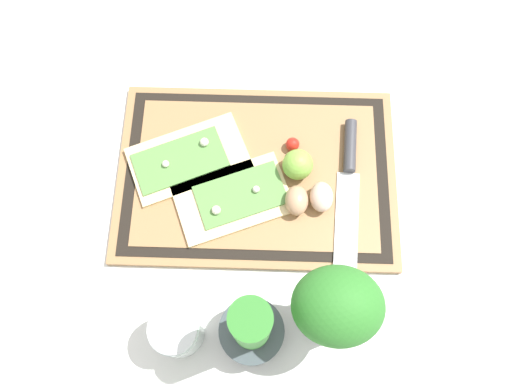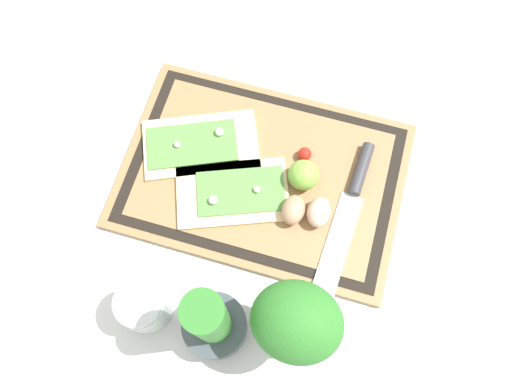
{
  "view_description": "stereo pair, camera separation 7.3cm",
  "coord_description": "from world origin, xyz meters",
  "px_view_note": "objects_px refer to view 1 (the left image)",
  "views": [
    {
      "loc": [
        -0.01,
        0.34,
        0.85
      ],
      "look_at": [
        0.0,
        0.04,
        0.03
      ],
      "focal_mm": 35.0,
      "sensor_mm": 36.0,
      "label": 1
    },
    {
      "loc": [
        -0.08,
        0.33,
        0.85
      ],
      "look_at": [
        0.0,
        0.04,
        0.03
      ],
      "focal_mm": 35.0,
      "sensor_mm": 36.0,
      "label": 2
    }
  ],
  "objects_px": {
    "egg_brown": "(297,200)",
    "sauce_jar": "(177,331)",
    "pizza_slice_far": "(234,198)",
    "egg_pink": "(321,197)",
    "cherry_tomato_red": "(293,144)",
    "herb_glass": "(334,309)",
    "knife": "(349,169)",
    "lime": "(298,165)",
    "herb_pot": "(253,329)",
    "pizza_slice_near": "(187,159)"
  },
  "relations": [
    {
      "from": "lime",
      "to": "herb_pot",
      "type": "distance_m",
      "value": 0.3
    },
    {
      "from": "egg_pink",
      "to": "herb_glass",
      "type": "xyz_separation_m",
      "value": [
        -0.0,
        0.2,
        0.09
      ]
    },
    {
      "from": "pizza_slice_far",
      "to": "egg_pink",
      "type": "xyz_separation_m",
      "value": [
        -0.15,
        -0.0,
        0.01
      ]
    },
    {
      "from": "cherry_tomato_red",
      "to": "egg_pink",
      "type": "bearing_deg",
      "value": 115.94
    },
    {
      "from": "pizza_slice_near",
      "to": "egg_brown",
      "type": "relative_size",
      "value": 4.43
    },
    {
      "from": "egg_brown",
      "to": "sauce_jar",
      "type": "xyz_separation_m",
      "value": [
        0.19,
        0.22,
        0.0
      ]
    },
    {
      "from": "pizza_slice_near",
      "to": "sauce_jar",
      "type": "xyz_separation_m",
      "value": [
        -0.01,
        0.3,
        0.02
      ]
    },
    {
      "from": "cherry_tomato_red",
      "to": "sauce_jar",
      "type": "relative_size",
      "value": 0.26
    },
    {
      "from": "sauce_jar",
      "to": "herb_glass",
      "type": "height_order",
      "value": "herb_glass"
    },
    {
      "from": "lime",
      "to": "cherry_tomato_red",
      "type": "xyz_separation_m",
      "value": [
        0.01,
        -0.05,
        -0.01
      ]
    },
    {
      "from": "pizza_slice_near",
      "to": "egg_pink",
      "type": "height_order",
      "value": "egg_pink"
    },
    {
      "from": "herb_pot",
      "to": "egg_pink",
      "type": "bearing_deg",
      "value": -115.78
    },
    {
      "from": "herb_pot",
      "to": "knife",
      "type": "bearing_deg",
      "value": -119.55
    },
    {
      "from": "pizza_slice_far",
      "to": "sauce_jar",
      "type": "relative_size",
      "value": 2.37
    },
    {
      "from": "knife",
      "to": "herb_pot",
      "type": "bearing_deg",
      "value": 60.45
    },
    {
      "from": "lime",
      "to": "herb_glass",
      "type": "relative_size",
      "value": 0.25
    },
    {
      "from": "herb_pot",
      "to": "sauce_jar",
      "type": "distance_m",
      "value": 0.13
    },
    {
      "from": "pizza_slice_near",
      "to": "cherry_tomato_red",
      "type": "relative_size",
      "value": 9.61
    },
    {
      "from": "lime",
      "to": "cherry_tomato_red",
      "type": "bearing_deg",
      "value": -80.12
    },
    {
      "from": "pizza_slice_near",
      "to": "lime",
      "type": "distance_m",
      "value": 0.2
    },
    {
      "from": "pizza_slice_far",
      "to": "cherry_tomato_red",
      "type": "bearing_deg",
      "value": -134.55
    },
    {
      "from": "pizza_slice_near",
      "to": "sauce_jar",
      "type": "relative_size",
      "value": 2.5
    },
    {
      "from": "pizza_slice_near",
      "to": "knife",
      "type": "relative_size",
      "value": 0.83
    },
    {
      "from": "pizza_slice_far",
      "to": "egg_brown",
      "type": "bearing_deg",
      "value": 176.3
    },
    {
      "from": "knife",
      "to": "egg_brown",
      "type": "relative_size",
      "value": 5.33
    },
    {
      "from": "knife",
      "to": "egg_brown",
      "type": "height_order",
      "value": "egg_brown"
    },
    {
      "from": "egg_brown",
      "to": "lime",
      "type": "xyz_separation_m",
      "value": [
        -0.0,
        -0.06,
        0.01
      ]
    },
    {
      "from": "pizza_slice_far",
      "to": "egg_pink",
      "type": "bearing_deg",
      "value": -179.66
    },
    {
      "from": "pizza_slice_near",
      "to": "cherry_tomato_red",
      "type": "distance_m",
      "value": 0.19
    },
    {
      "from": "cherry_tomato_red",
      "to": "knife",
      "type": "bearing_deg",
      "value": 156.26
    },
    {
      "from": "egg_pink",
      "to": "sauce_jar",
      "type": "height_order",
      "value": "sauce_jar"
    },
    {
      "from": "egg_brown",
      "to": "herb_pot",
      "type": "relative_size",
      "value": 0.22
    },
    {
      "from": "egg_brown",
      "to": "herb_glass",
      "type": "height_order",
      "value": "herb_glass"
    },
    {
      "from": "knife",
      "to": "egg_pink",
      "type": "bearing_deg",
      "value": 48.01
    },
    {
      "from": "egg_pink",
      "to": "cherry_tomato_red",
      "type": "xyz_separation_m",
      "value": [
        0.05,
        -0.1,
        -0.01
      ]
    },
    {
      "from": "knife",
      "to": "sauce_jar",
      "type": "xyz_separation_m",
      "value": [
        0.28,
        0.29,
        0.02
      ]
    },
    {
      "from": "egg_brown",
      "to": "egg_pink",
      "type": "bearing_deg",
      "value": -169.54
    },
    {
      "from": "egg_pink",
      "to": "egg_brown",
      "type": "bearing_deg",
      "value": 10.46
    },
    {
      "from": "pizza_slice_near",
      "to": "knife",
      "type": "height_order",
      "value": "pizza_slice_near"
    },
    {
      "from": "egg_brown",
      "to": "sauce_jar",
      "type": "bearing_deg",
      "value": 50.17
    },
    {
      "from": "knife",
      "to": "egg_pink",
      "type": "xyz_separation_m",
      "value": [
        0.05,
        0.06,
        0.01
      ]
    },
    {
      "from": "pizza_slice_far",
      "to": "egg_brown",
      "type": "height_order",
      "value": "egg_brown"
    },
    {
      "from": "pizza_slice_far",
      "to": "egg_pink",
      "type": "distance_m",
      "value": 0.15
    },
    {
      "from": "egg_brown",
      "to": "herb_glass",
      "type": "bearing_deg",
      "value": 103.35
    },
    {
      "from": "egg_pink",
      "to": "cherry_tomato_red",
      "type": "relative_size",
      "value": 2.17
    },
    {
      "from": "pizza_slice_far",
      "to": "cherry_tomato_red",
      "type": "relative_size",
      "value": 9.13
    },
    {
      "from": "sauce_jar",
      "to": "cherry_tomato_red",
      "type": "bearing_deg",
      "value": -118.31
    },
    {
      "from": "knife",
      "to": "lime",
      "type": "distance_m",
      "value": 0.1
    },
    {
      "from": "herb_glass",
      "to": "pizza_slice_near",
      "type": "bearing_deg",
      "value": -48.12
    },
    {
      "from": "cherry_tomato_red",
      "to": "sauce_jar",
      "type": "xyz_separation_m",
      "value": [
        0.18,
        0.34,
        0.01
      ]
    }
  ]
}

